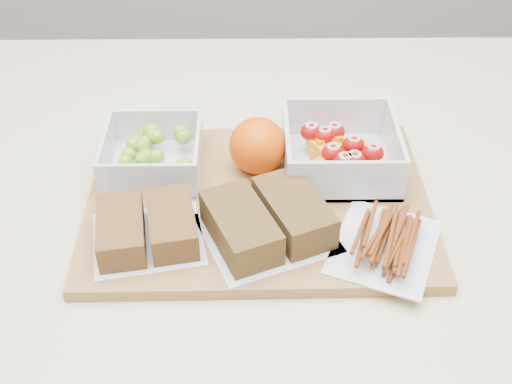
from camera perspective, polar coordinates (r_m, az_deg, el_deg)
cutting_board at (r=0.80m, az=0.18°, el=-0.91°), size 0.42×0.30×0.02m
grape_container at (r=0.84m, az=-9.02°, el=3.37°), size 0.12×0.12×0.05m
fruit_container at (r=0.83m, az=7.44°, el=3.51°), size 0.14×0.14×0.06m
orange at (r=0.82m, az=0.15°, el=4.14°), size 0.07×0.07×0.07m
sandwich_bag_left at (r=0.73m, az=-9.69°, el=-3.16°), size 0.14×0.13×0.04m
sandwich_bag_center at (r=0.73m, az=1.03°, el=-2.54°), size 0.18×0.17×0.04m
pretzel_bag at (r=0.73m, az=11.45°, el=-4.05°), size 0.15×0.16×0.03m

